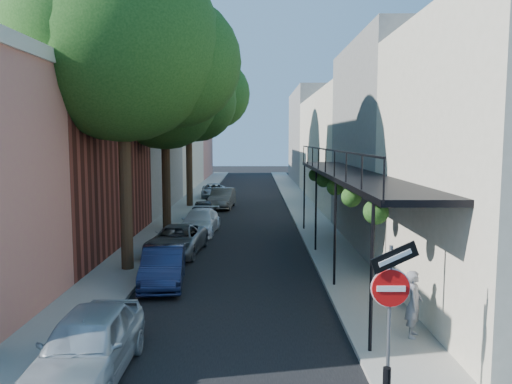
{
  "coord_description": "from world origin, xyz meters",
  "views": [
    {
      "loc": [
        0.79,
        -7.5,
        4.74
      ],
      "look_at": [
        0.81,
        10.72,
        2.8
      ],
      "focal_mm": 35.0,
      "sensor_mm": 36.0,
      "label": 1
    }
  ],
  "objects_px": {
    "parked_car_c": "(177,240)",
    "pedestrian": "(414,304)",
    "parked_car_a": "(88,345)",
    "parked_car_f": "(222,198)",
    "oak_mid": "(173,93)",
    "parked_car_e": "(204,211)",
    "oak_near": "(136,48)",
    "sign_post": "(391,294)",
    "parked_car_g": "(214,191)",
    "oak_far": "(195,87)",
    "parked_car_b": "(163,266)",
    "parked_car_d": "(200,222)"
  },
  "relations": [
    {
      "from": "oak_near",
      "to": "sign_post",
      "type": "bearing_deg",
      "value": -54.91
    },
    {
      "from": "pedestrian",
      "to": "parked_car_e",
      "type": "bearing_deg",
      "value": 43.56
    },
    {
      "from": "sign_post",
      "to": "oak_far",
      "type": "relative_size",
      "value": 0.25
    },
    {
      "from": "parked_car_c",
      "to": "parked_car_g",
      "type": "relative_size",
      "value": 1.03
    },
    {
      "from": "oak_mid",
      "to": "pedestrian",
      "type": "distance_m",
      "value": 17.57
    },
    {
      "from": "sign_post",
      "to": "oak_mid",
      "type": "height_order",
      "value": "oak_mid"
    },
    {
      "from": "oak_near",
      "to": "parked_car_g",
      "type": "distance_m",
      "value": 23.31
    },
    {
      "from": "oak_far",
      "to": "parked_car_f",
      "type": "height_order",
      "value": "oak_far"
    },
    {
      "from": "sign_post",
      "to": "oak_mid",
      "type": "distance_m",
      "value": 19.14
    },
    {
      "from": "parked_car_d",
      "to": "pedestrian",
      "type": "height_order",
      "value": "pedestrian"
    },
    {
      "from": "oak_mid",
      "to": "parked_car_e",
      "type": "xyz_separation_m",
      "value": [
        1.19,
        3.04,
        -6.48
      ]
    },
    {
      "from": "parked_car_e",
      "to": "parked_car_f",
      "type": "bearing_deg",
      "value": 74.81
    },
    {
      "from": "parked_car_e",
      "to": "parked_car_g",
      "type": "relative_size",
      "value": 0.81
    },
    {
      "from": "oak_mid",
      "to": "oak_far",
      "type": "xyz_separation_m",
      "value": [
        0.06,
        9.04,
        1.2
      ]
    },
    {
      "from": "parked_car_a",
      "to": "parked_car_f",
      "type": "bearing_deg",
      "value": 87.52
    },
    {
      "from": "oak_near",
      "to": "oak_mid",
      "type": "xyz_separation_m",
      "value": [
        -0.05,
        7.97,
        -0.82
      ]
    },
    {
      "from": "parked_car_c",
      "to": "pedestrian",
      "type": "distance_m",
      "value": 11.27
    },
    {
      "from": "sign_post",
      "to": "parked_car_g",
      "type": "distance_m",
      "value": 31.97
    },
    {
      "from": "parked_car_d",
      "to": "sign_post",
      "type": "bearing_deg",
      "value": -69.05
    },
    {
      "from": "oak_near",
      "to": "parked_car_a",
      "type": "bearing_deg",
      "value": -84.21
    },
    {
      "from": "oak_far",
      "to": "parked_car_a",
      "type": "bearing_deg",
      "value": -88.13
    },
    {
      "from": "sign_post",
      "to": "parked_car_d",
      "type": "bearing_deg",
      "value": 107.64
    },
    {
      "from": "parked_car_a",
      "to": "parked_car_e",
      "type": "relative_size",
      "value": 1.19
    },
    {
      "from": "oak_mid",
      "to": "parked_car_e",
      "type": "distance_m",
      "value": 7.25
    },
    {
      "from": "sign_post",
      "to": "parked_car_a",
      "type": "xyz_separation_m",
      "value": [
        -5.69,
        1.01,
        -1.35
      ]
    },
    {
      "from": "oak_mid",
      "to": "pedestrian",
      "type": "height_order",
      "value": "oak_mid"
    },
    {
      "from": "parked_car_a",
      "to": "parked_car_g",
      "type": "height_order",
      "value": "parked_car_a"
    },
    {
      "from": "parked_car_b",
      "to": "parked_car_e",
      "type": "xyz_separation_m",
      "value": [
        -0.01,
        12.89,
        -0.04
      ]
    },
    {
      "from": "oak_mid",
      "to": "parked_car_g",
      "type": "bearing_deg",
      "value": 86.62
    },
    {
      "from": "parked_car_c",
      "to": "pedestrian",
      "type": "bearing_deg",
      "value": -47.35
    },
    {
      "from": "parked_car_c",
      "to": "parked_car_d",
      "type": "relative_size",
      "value": 1.03
    },
    {
      "from": "oak_far",
      "to": "parked_car_a",
      "type": "xyz_separation_m",
      "value": [
        0.83,
        -25.29,
        -7.57
      ]
    },
    {
      "from": "parked_car_b",
      "to": "parked_car_f",
      "type": "relative_size",
      "value": 0.89
    },
    {
      "from": "parked_car_e",
      "to": "parked_car_g",
      "type": "distance_m",
      "value": 11.12
    },
    {
      "from": "parked_car_b",
      "to": "parked_car_d",
      "type": "relative_size",
      "value": 0.89
    },
    {
      "from": "parked_car_f",
      "to": "parked_car_e",
      "type": "bearing_deg",
      "value": -93.82
    },
    {
      "from": "parked_car_f",
      "to": "parked_car_g",
      "type": "height_order",
      "value": "parked_car_f"
    },
    {
      "from": "sign_post",
      "to": "parked_car_c",
      "type": "xyz_separation_m",
      "value": [
        -5.61,
        11.7,
        -1.44
      ]
    },
    {
      "from": "parked_car_b",
      "to": "oak_far",
      "type": "bearing_deg",
      "value": 87.4
    },
    {
      "from": "pedestrian",
      "to": "parked_car_c",
      "type": "bearing_deg",
      "value": 60.55
    },
    {
      "from": "parked_car_a",
      "to": "parked_car_c",
      "type": "distance_m",
      "value": 10.69
    },
    {
      "from": "sign_post",
      "to": "oak_near",
      "type": "relative_size",
      "value": 0.26
    },
    {
      "from": "parked_car_g",
      "to": "parked_car_e",
      "type": "bearing_deg",
      "value": -92.89
    },
    {
      "from": "oak_near",
      "to": "parked_car_e",
      "type": "bearing_deg",
      "value": 84.12
    },
    {
      "from": "oak_near",
      "to": "parked_car_c",
      "type": "height_order",
      "value": "oak_near"
    },
    {
      "from": "parked_car_d",
      "to": "parked_car_c",
      "type": "bearing_deg",
      "value": -92.42
    },
    {
      "from": "parked_car_b",
      "to": "parked_car_e",
      "type": "bearing_deg",
      "value": 84.02
    },
    {
      "from": "parked_car_b",
      "to": "pedestrian",
      "type": "xyz_separation_m",
      "value": [
        6.71,
        -4.58,
        0.29
      ]
    },
    {
      "from": "parked_car_e",
      "to": "oak_far",
      "type": "bearing_deg",
      "value": 93.41
    },
    {
      "from": "parked_car_g",
      "to": "pedestrian",
      "type": "xyz_separation_m",
      "value": [
        7.07,
        -28.59,
        0.33
      ]
    }
  ]
}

